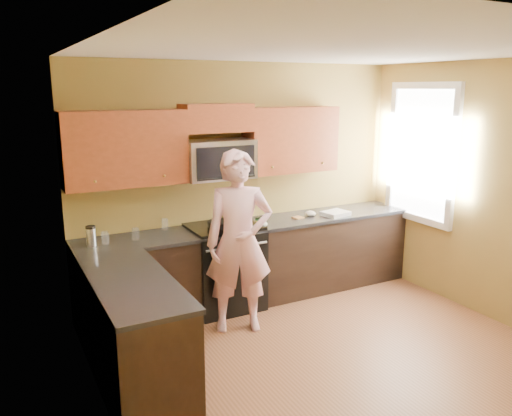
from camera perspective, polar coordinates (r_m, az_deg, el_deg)
floor at (r=4.83m, az=9.77°, el=-16.99°), size 4.00×4.00×0.00m
ceiling at (r=4.19m, az=11.26°, el=16.91°), size 4.00×4.00×0.00m
wall_back at (r=5.97m, az=-1.43°, el=2.97°), size 4.00×0.00×4.00m
wall_left at (r=3.49m, az=-16.50°, el=-5.08°), size 0.00×4.00×4.00m
wall_right at (r=5.75m, az=26.38°, el=1.17°), size 0.00×4.00×4.00m
cabinet_back_run at (r=5.95m, az=-0.09°, el=-6.16°), size 4.00×0.60×0.88m
cabinet_left_run at (r=4.44m, az=-13.43°, el=-13.58°), size 0.60×1.60×0.88m
countertop_back at (r=5.80m, az=-0.05°, el=-1.90°), size 4.00×0.62×0.04m
countertop_left at (r=4.25m, az=-13.63°, el=-8.01°), size 0.62×1.60×0.04m
stove at (r=5.75m, az=-3.53°, el=-6.50°), size 0.76×0.65×0.95m
microwave at (r=5.61m, az=-4.20°, el=3.30°), size 0.76×0.40×0.42m
upper_cab_left at (r=5.33m, az=-14.15°, el=2.42°), size 1.22×0.33×0.75m
upper_cab_right at (r=6.07m, az=3.84°, el=4.07°), size 1.12×0.33×0.75m
upper_cab_over_mw at (r=5.57m, az=-4.46°, el=9.96°), size 0.76×0.33×0.30m
window at (r=6.45m, az=17.94°, el=5.79°), size 0.06×1.06×1.66m
woman at (r=5.10m, az=-1.89°, el=-3.82°), size 0.78×0.64×1.84m
frying_pan at (r=5.56m, az=-3.93°, el=-2.07°), size 0.46×0.58×0.07m
butter_tub at (r=5.76m, az=0.49°, el=-1.79°), size 0.15×0.15×0.09m
toast_slice at (r=6.03m, az=4.68°, el=-1.07°), size 0.13×0.13×0.01m
napkin_a at (r=5.65m, az=0.73°, el=-1.79°), size 0.12×0.13×0.06m
napkin_b at (r=6.13m, az=6.08°, el=-0.62°), size 0.15×0.16×0.07m
dish_towel at (r=6.21m, az=8.83°, el=-0.61°), size 0.34×0.29×0.05m
travel_mug at (r=5.22m, az=-17.79°, el=-4.06°), size 0.10×0.10×0.20m
glass_a at (r=5.24m, az=-16.42°, el=-3.20°), size 0.08×0.08×0.12m
glass_b at (r=5.62m, az=-10.11°, el=-1.77°), size 0.09×0.09×0.12m
glass_c at (r=5.30m, az=-13.25°, el=-2.82°), size 0.07×0.07×0.12m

